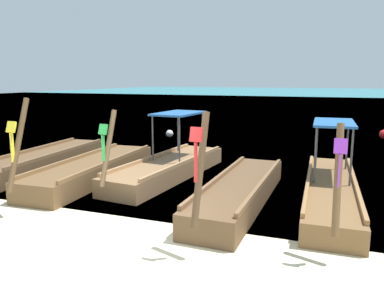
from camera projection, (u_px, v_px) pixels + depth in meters
ground at (126, 249)px, 6.66m from camera, size 120.00×120.00×0.00m
sea_water at (311, 96)px, 63.43m from camera, size 120.00×120.00×0.00m
longtail_boat_pink_ribbon at (45, 160)px, 12.66m from camera, size 1.65×6.02×2.54m
longtail_boat_yellow_ribbon at (93, 170)px, 11.23m from camera, size 1.56×6.08×2.55m
longtail_boat_green_ribbon at (168, 167)px, 11.49m from camera, size 1.87×5.88×2.25m
longtail_boat_red_ribbon at (240, 192)px, 9.08m from camera, size 1.29×5.79×2.42m
longtail_boat_violet_ribbon at (331, 189)px, 9.23m from camera, size 1.26×6.42×2.25m
mooring_buoy_near at (384, 134)px, 18.67m from camera, size 0.47×0.47×0.47m
mooring_buoy_far at (170, 134)px, 19.33m from camera, size 0.37×0.37×0.37m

